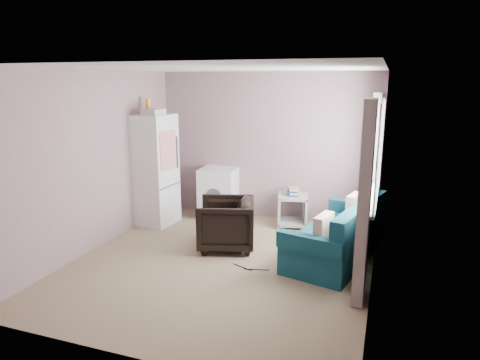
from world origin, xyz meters
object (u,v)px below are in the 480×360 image
(washing_machine, at_px, (219,191))
(side_table, at_px, (293,208))
(armchair, at_px, (226,221))
(fridge, at_px, (154,169))
(sofa, at_px, (339,238))

(washing_machine, xyz_separation_m, side_table, (1.34, -0.08, -0.15))
(armchair, height_order, washing_machine, washing_machine)
(fridge, bearing_deg, sofa, -4.65)
(armchair, relative_size, sofa, 0.40)
(fridge, bearing_deg, washing_machine, 42.78)
(washing_machine, height_order, side_table, washing_machine)
(armchair, distance_m, side_table, 1.43)
(side_table, bearing_deg, washing_machine, 176.56)
(armchair, relative_size, washing_machine, 0.91)
(armchair, bearing_deg, fridge, -129.55)
(side_table, height_order, sofa, sofa)
(armchair, height_order, sofa, sofa)
(fridge, height_order, washing_machine, fridge)
(armchair, relative_size, side_table, 1.22)
(fridge, height_order, side_table, fridge)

